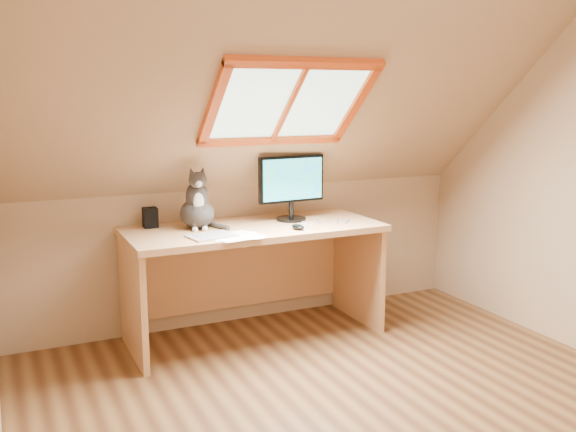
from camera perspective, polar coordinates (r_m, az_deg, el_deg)
ground at (r=3.52m, az=7.60°, el=-17.71°), size 3.50×3.50×0.00m
room_shell at (r=3.03m, az=9.23°, el=6.03°), size 3.52×3.52×2.41m
desk at (r=4.49m, az=-3.41°, el=-3.65°), size 1.73×0.76×0.79m
monitor at (r=4.51m, az=0.31°, el=2.91°), size 0.50×0.21×0.46m
cat at (r=4.30m, az=-8.08°, el=0.87°), size 0.27×0.31×0.42m
desk_speaker at (r=4.40m, az=-12.15°, el=-0.14°), size 0.10×0.10×0.13m
graphics_tablet at (r=4.06m, az=-6.80°, el=-1.77°), size 0.31×0.25×0.01m
mouse at (r=4.24m, az=0.88°, el=-0.98°), size 0.08×0.12×0.03m
papers at (r=4.06m, az=-4.12°, el=-1.75°), size 0.35×0.30×0.01m
cables at (r=4.45m, az=3.05°, el=-0.60°), size 0.51×0.26×0.01m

